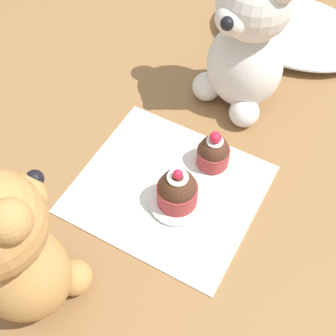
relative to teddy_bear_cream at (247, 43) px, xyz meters
name	(u,v)px	position (x,y,z in m)	size (l,w,h in m)	color
ground_plane	(168,190)	(-0.01, -0.23, -0.12)	(4.00, 4.00, 0.00)	olive
knitted_placemat	(168,188)	(-0.01, -0.23, -0.12)	(0.27, 0.24, 0.01)	silver
tulle_cloth	(292,30)	(0.02, 0.20, -0.10)	(0.30, 0.21, 0.04)	silver
teddy_bear_cream	(247,43)	(0.00, 0.00, 0.00)	(0.16, 0.15, 0.26)	silver
teddy_bear_tan	(12,250)	(-0.09, -0.45, 0.00)	(0.13, 0.13, 0.25)	#B78447
cupcake_near_cream_bear	(214,152)	(0.02, -0.15, -0.09)	(0.05, 0.05, 0.07)	#993333
saucer_plate	(177,201)	(0.01, -0.24, -0.11)	(0.08, 0.08, 0.01)	white
cupcake_near_tan_bear	(177,190)	(0.01, -0.24, -0.08)	(0.06, 0.06, 0.07)	#993333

